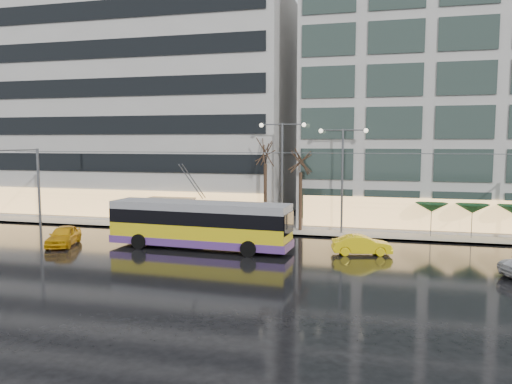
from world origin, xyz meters
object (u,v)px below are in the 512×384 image
(street_lamp_near, at_px, (282,161))
(taxi_a, at_px, (64,236))
(bus_shelter, at_px, (168,205))
(trolleybus, at_px, (200,226))

(street_lamp_near, distance_m, taxi_a, 18.10)
(taxi_a, bearing_deg, street_lamp_near, 15.54)
(bus_shelter, height_order, taxi_a, bus_shelter)
(trolleybus, xyz_separation_m, taxi_a, (-10.12, -1.42, -0.92))
(bus_shelter, relative_size, taxi_a, 0.99)
(bus_shelter, xyz_separation_m, taxi_a, (-4.11, -9.37, -1.24))
(street_lamp_near, relative_size, taxi_a, 2.12)
(bus_shelter, height_order, street_lamp_near, street_lamp_near)
(bus_shelter, bearing_deg, taxi_a, -113.65)
(street_lamp_near, bearing_deg, bus_shelter, -179.37)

